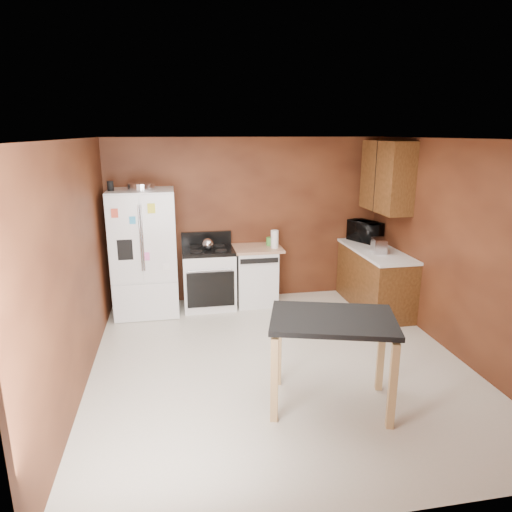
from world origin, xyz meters
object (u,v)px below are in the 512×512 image
object	(u,v)px
green_canister	(270,241)
gas_range	(209,277)
microwave	(365,232)
roasting_pan	(141,187)
toaster	(379,246)
dishwasher	(256,275)
island	(332,332)
paper_towel	(275,239)
refrigerator	(145,253)
kettle	(208,244)
pen_cup	(110,186)

from	to	relation	value
green_canister	gas_range	distance (m)	1.08
microwave	roasting_pan	bearing A→B (deg)	68.08
toaster	microwave	world-z (taller)	microwave
dishwasher	island	distance (m)	2.86
paper_towel	roasting_pan	bearing A→B (deg)	-179.22
paper_towel	dishwasher	size ratio (longest dim) A/B	0.30
paper_towel	refrigerator	xyz separation A→B (m)	(-1.90, 0.01, -0.12)
microwave	gas_range	world-z (taller)	microwave
kettle	gas_range	bearing A→B (deg)	85.06
green_canister	pen_cup	bearing A→B (deg)	-174.77
kettle	gas_range	distance (m)	0.53
green_canister	roasting_pan	bearing A→B (deg)	-173.90
roasting_pan	green_canister	world-z (taller)	roasting_pan
kettle	dishwasher	distance (m)	0.90
paper_towel	gas_range	world-z (taller)	paper_towel
green_canister	island	distance (m)	2.92
gas_range	roasting_pan	bearing A→B (deg)	-173.80
green_canister	dishwasher	xyz separation A→B (m)	(-0.24, -0.08, -0.50)
paper_towel	toaster	xyz separation A→B (m)	(1.40, -0.58, -0.02)
pen_cup	paper_towel	xyz separation A→B (m)	(2.29, 0.03, -0.84)
dishwasher	toaster	bearing A→B (deg)	-22.06
roasting_pan	island	size ratio (longest dim) A/B	0.29
paper_towel	gas_range	bearing A→B (deg)	175.87
island	kettle	bearing A→B (deg)	108.86
roasting_pan	dishwasher	size ratio (longest dim) A/B	0.43
green_canister	dishwasher	size ratio (longest dim) A/B	0.14
kettle	island	size ratio (longest dim) A/B	0.13
paper_towel	island	distance (m)	2.75
dishwasher	island	world-z (taller)	island
toaster	dishwasher	distance (m)	1.88
kettle	island	xyz separation A→B (m)	(0.94, -2.76, -0.22)
pen_cup	kettle	world-z (taller)	pen_cup
refrigerator	green_canister	bearing A→B (deg)	4.94
microwave	refrigerator	distance (m)	3.40
green_canister	dishwasher	world-z (taller)	green_canister
paper_towel	toaster	world-z (taller)	paper_towel
toaster	gas_range	xyz separation A→B (m)	(-2.39, 0.65, -0.54)
pen_cup	dishwasher	distance (m)	2.47
microwave	kettle	bearing A→B (deg)	67.99
kettle	paper_towel	xyz separation A→B (m)	(1.00, -0.02, 0.04)
refrigerator	toaster	bearing A→B (deg)	-10.16
green_canister	island	size ratio (longest dim) A/B	0.09
green_canister	dishwasher	bearing A→B (deg)	-162.19
kettle	roasting_pan	bearing A→B (deg)	-177.05
island	green_canister	bearing A→B (deg)	89.63
refrigerator	gas_range	world-z (taller)	refrigerator
pen_cup	island	size ratio (longest dim) A/B	0.10
microwave	island	bearing A→B (deg)	127.16
green_canister	refrigerator	bearing A→B (deg)	-175.06
kettle	pen_cup	bearing A→B (deg)	-177.59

